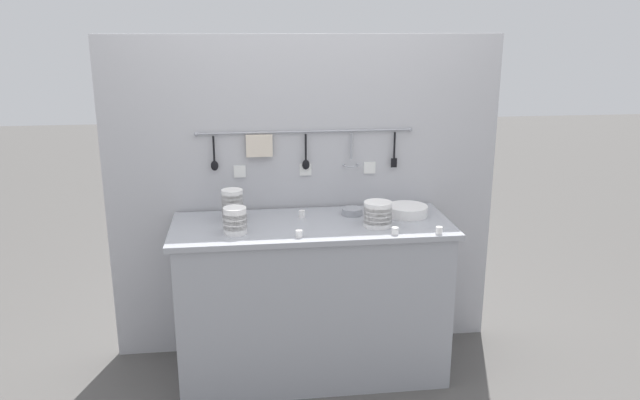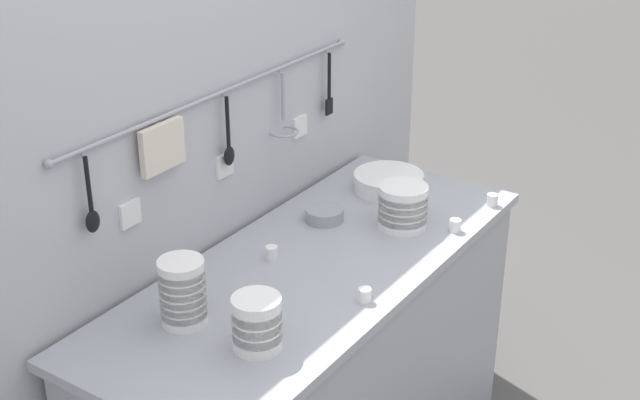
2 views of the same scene
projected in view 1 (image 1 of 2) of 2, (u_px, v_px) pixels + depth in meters
The scene contains 12 objects.
ground_plane at pixel (312, 370), 3.75m from camera, with size 20.00×20.00×0.00m, color #514F4C.
counter at pixel (312, 299), 3.63m from camera, with size 1.57×0.62×0.93m.
back_wall at pixel (305, 198), 3.82m from camera, with size 2.37×0.11×1.95m.
bowl_stack_short_front at pixel (232, 205), 3.52m from camera, with size 0.12×0.12×0.18m.
bowl_stack_nested_right at pixel (378, 214), 3.43m from camera, with size 0.15×0.15×0.14m.
bowl_stack_tall_left at pixel (235, 221), 3.31m from camera, with size 0.12×0.12×0.14m.
plate_stack at pixel (407, 211), 3.63m from camera, with size 0.24×0.24×0.06m.
steel_mixing_bowl at pixel (352, 211), 3.65m from camera, with size 0.12×0.12×0.04m.
cup_beside_plates at pixel (299, 234), 3.26m from camera, with size 0.04×0.04×0.04m.
cup_edge_far at pixel (395, 231), 3.31m from camera, with size 0.04×0.04×0.04m.
cup_back_right at pixel (439, 230), 3.32m from camera, with size 0.04×0.04×0.04m.
cup_centre at pixel (302, 214), 3.60m from camera, with size 0.04×0.04×0.04m.
Camera 1 is at (-0.38, -3.31, 2.01)m, focal length 35.00 mm.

